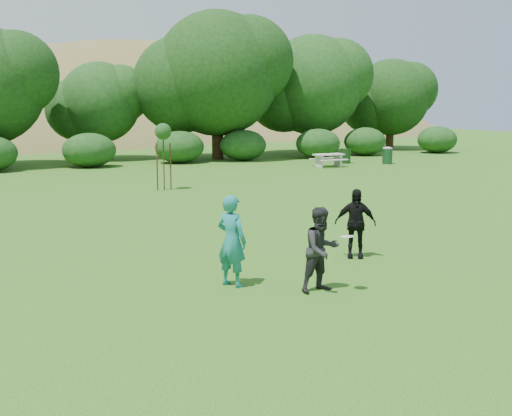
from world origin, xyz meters
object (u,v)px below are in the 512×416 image
at_px(trash_can_near, 346,156).
at_px(sapling, 163,133).
at_px(picnic_table, 329,158).
at_px(trash_can_lidded, 387,155).
at_px(player_teal, 232,241).
at_px(player_black, 355,223).
at_px(player_grey, 321,250).

bearing_deg(trash_can_near, sapling, -155.03).
xyz_separation_m(trash_can_near, picnic_table, (-2.15, -1.34, 0.07)).
bearing_deg(picnic_table, trash_can_lidded, -1.97).
height_order(player_teal, sapling, sapling).
xyz_separation_m(player_teal, player_black, (3.68, 0.84, -0.10)).
xyz_separation_m(player_teal, trash_can_lidded, (19.62, 19.53, -0.40)).
bearing_deg(sapling, trash_can_lidded, 17.43).
height_order(player_grey, trash_can_near, player_grey).
bearing_deg(player_grey, player_black, 36.85).
xyz_separation_m(player_teal, player_grey, (1.41, -1.16, -0.10)).
distance_m(picnic_table, trash_can_lidded, 4.18).
height_order(player_black, trash_can_lidded, player_black).
distance_m(sapling, picnic_table, 13.07).
distance_m(player_teal, player_black, 3.78).
bearing_deg(trash_can_lidded, sapling, -162.57).
bearing_deg(trash_can_near, player_black, -124.59).
bearing_deg(sapling, player_black, -89.64).
bearing_deg(trash_can_near, player_teal, -129.93).
bearing_deg(trash_can_lidded, picnic_table, 178.03).
bearing_deg(trash_can_near, player_grey, -126.11).
bearing_deg(player_teal, player_black, -104.43).
distance_m(player_teal, picnic_table, 25.01).
relative_size(player_teal, sapling, 0.66).
distance_m(player_teal, sapling, 15.01).
xyz_separation_m(player_grey, sapling, (2.18, 15.65, 1.57)).
distance_m(player_black, trash_can_near, 24.51).
xyz_separation_m(sapling, trash_can_lidded, (16.03, 5.03, -1.88)).
height_order(trash_can_near, sapling, sapling).
bearing_deg(picnic_table, trash_can_near, 32.03).
bearing_deg(sapling, picnic_table, 23.59).
xyz_separation_m(player_grey, trash_can_lidded, (18.21, 20.69, -0.31)).
relative_size(player_teal, trash_can_near, 2.10).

